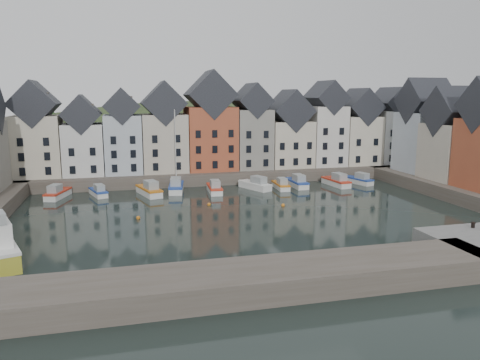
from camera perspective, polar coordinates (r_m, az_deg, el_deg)
name	(u,v)px	position (r m, az deg, el deg)	size (l,w,h in m)	color
ground	(252,218)	(59.66, 1.41, -4.65)	(260.00, 260.00, 0.00)	black
far_quay	(209,173)	(88.08, -3.86, 0.89)	(90.00, 16.00, 2.00)	#494238
right_quay	(480,191)	(79.98, 27.23, -1.21)	(14.00, 54.00, 2.00)	#494238
near_wall	(204,286)	(36.89, -4.47, -12.72)	(50.00, 6.00, 2.00)	#494238
hillside	(190,231)	(117.42, -6.06, -6.24)	(153.60, 70.40, 64.00)	#21341A
far_terrace	(227,131)	(85.83, -1.56, 5.96)	(72.37, 8.16, 17.78)	beige
right_terrace	(456,136)	(82.13, 24.83, 4.84)	(8.30, 24.25, 16.36)	#B1BBC4
mooring_buoys	(213,209)	(63.77, -3.35, -3.54)	(20.50, 5.50, 0.50)	#C96E17
boat_a	(57,193)	(76.09, -21.37, -1.53)	(3.62, 6.54, 2.40)	silver
boat_b	(98,192)	(75.64, -16.87, -1.40)	(3.20, 5.70, 2.09)	silver
boat_c	(149,190)	(74.09, -10.98, -1.24)	(3.94, 7.29, 2.68)	silver
boat_d	(176,186)	(76.12, -7.79, -0.78)	(3.25, 7.26, 13.40)	silver
boat_e	(215,188)	(74.76, -3.12, -1.03)	(2.33, 6.32, 2.38)	silver
boat_f	(256,185)	(77.45, 1.93, -0.59)	(4.53, 6.77, 2.50)	silver
boat_g	(281,185)	(77.97, 5.02, -0.63)	(2.00, 5.69, 2.16)	silver
boat_h	(297,183)	(79.99, 6.95, -0.31)	(2.19, 6.54, 2.49)	silver
boat_i	(337,181)	(82.01, 11.70, -0.18)	(2.76, 6.81, 2.54)	silver
boat_j	(359,180)	(84.88, 14.30, 0.01)	(3.43, 6.12, 2.25)	silver
mooring_bollard	(473,225)	(53.74, 26.54, -4.90)	(0.48, 0.48, 0.56)	black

